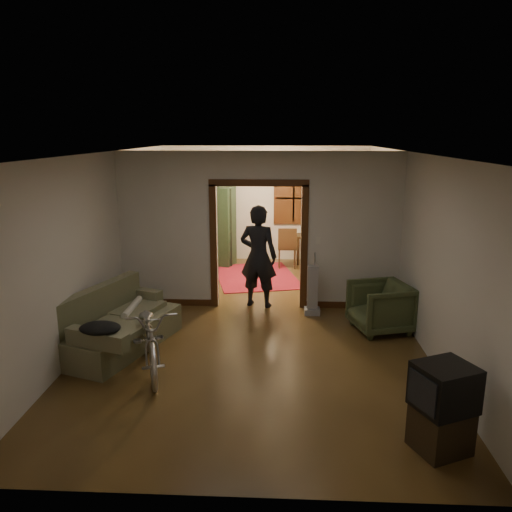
# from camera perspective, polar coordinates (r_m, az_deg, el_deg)

# --- Properties ---
(floor) EXTENTS (5.00, 8.50, 0.01)m
(floor) POSITION_cam_1_polar(r_m,az_deg,el_deg) (8.56, 0.10, -7.34)
(floor) COLOR #3D2A13
(floor) RESTS_ON ground
(ceiling) EXTENTS (5.00, 8.50, 0.01)m
(ceiling) POSITION_cam_1_polar(r_m,az_deg,el_deg) (7.98, 0.11, 11.75)
(ceiling) COLOR white
(ceiling) RESTS_ON floor
(wall_back) EXTENTS (5.00, 0.02, 2.80)m
(wall_back) POSITION_cam_1_polar(r_m,az_deg,el_deg) (12.34, 1.04, 5.98)
(wall_back) COLOR beige
(wall_back) RESTS_ON floor
(wall_left) EXTENTS (0.02, 8.50, 2.80)m
(wall_left) POSITION_cam_1_polar(r_m,az_deg,el_deg) (8.64, -16.71, 1.96)
(wall_left) COLOR beige
(wall_left) RESTS_ON floor
(wall_right) EXTENTS (0.02, 8.50, 2.80)m
(wall_right) POSITION_cam_1_polar(r_m,az_deg,el_deg) (8.42, 17.37, 1.61)
(wall_right) COLOR beige
(wall_right) RESTS_ON floor
(partition_wall) EXTENTS (5.00, 0.14, 2.80)m
(partition_wall) POSITION_cam_1_polar(r_m,az_deg,el_deg) (8.89, 0.33, 2.88)
(partition_wall) COLOR beige
(partition_wall) RESTS_ON floor
(door_casing) EXTENTS (1.74, 0.20, 2.32)m
(door_casing) POSITION_cam_1_polar(r_m,az_deg,el_deg) (8.95, 0.33, 0.99)
(door_casing) COLOR #3D200E
(door_casing) RESTS_ON floor
(far_window) EXTENTS (0.98, 0.06, 1.28)m
(far_window) POSITION_cam_1_polar(r_m,az_deg,el_deg) (12.28, 4.33, 6.61)
(far_window) COLOR black
(far_window) RESTS_ON wall_back
(chandelier) EXTENTS (0.24, 0.24, 0.24)m
(chandelier) POSITION_cam_1_polar(r_m,az_deg,el_deg) (10.50, 0.76, 9.81)
(chandelier) COLOR #FFE0A5
(chandelier) RESTS_ON ceiling
(light_switch) EXTENTS (0.08, 0.01, 0.12)m
(light_switch) POSITION_cam_1_polar(r_m,az_deg,el_deg) (8.86, 7.11, 1.75)
(light_switch) COLOR silver
(light_switch) RESTS_ON partition_wall
(sofa) EXTENTS (1.50, 2.17, 0.91)m
(sofa) POSITION_cam_1_polar(r_m,az_deg,el_deg) (7.62, -15.31, -6.91)
(sofa) COLOR #5B5D3E
(sofa) RESTS_ON floor
(rolled_paper) EXTENTS (0.10, 0.80, 0.10)m
(rolled_paper) POSITION_cam_1_polar(r_m,az_deg,el_deg) (7.83, -13.97, -5.68)
(rolled_paper) COLOR beige
(rolled_paper) RESTS_ON sofa
(jacket) EXTENTS (0.53, 0.40, 0.15)m
(jacket) POSITION_cam_1_polar(r_m,az_deg,el_deg) (6.72, -17.40, -7.86)
(jacket) COLOR black
(jacket) RESTS_ON sofa
(bicycle) EXTENTS (1.17, 1.90, 0.94)m
(bicycle) POSITION_cam_1_polar(r_m,az_deg,el_deg) (6.87, -11.98, -8.92)
(bicycle) COLOR silver
(bicycle) RESTS_ON floor
(armchair) EXTENTS (1.06, 1.05, 0.79)m
(armchair) POSITION_cam_1_polar(r_m,az_deg,el_deg) (8.24, 14.00, -5.68)
(armchair) COLOR #3C4728
(armchair) RESTS_ON floor
(tv_stand) EXTENTS (0.63, 0.61, 0.45)m
(tv_stand) POSITION_cam_1_polar(r_m,az_deg,el_deg) (5.58, 20.34, -18.10)
(tv_stand) COLOR black
(tv_stand) RESTS_ON floor
(crt_tv) EXTENTS (0.68, 0.65, 0.46)m
(crt_tv) POSITION_cam_1_polar(r_m,az_deg,el_deg) (5.35, 20.76, -13.87)
(crt_tv) COLOR black
(crt_tv) RESTS_ON tv_stand
(vacuum) EXTENTS (0.32, 0.28, 0.89)m
(vacuum) POSITION_cam_1_polar(r_m,az_deg,el_deg) (8.74, 6.48, -3.88)
(vacuum) COLOR gray
(vacuum) RESTS_ON floor
(person) EXTENTS (0.77, 0.60, 1.87)m
(person) POSITION_cam_1_polar(r_m,az_deg,el_deg) (8.98, 0.27, -0.04)
(person) COLOR black
(person) RESTS_ON floor
(oriental_rug) EXTENTS (2.14, 2.53, 0.02)m
(oriental_rug) POSITION_cam_1_polar(r_m,az_deg,el_deg) (11.06, -0.01, -2.34)
(oriental_rug) COLOR maroon
(oriental_rug) RESTS_ON floor
(locker) EXTENTS (1.04, 0.76, 1.87)m
(locker) POSITION_cam_1_polar(r_m,az_deg,el_deg) (11.96, -4.80, 3.43)
(locker) COLOR #1D301C
(locker) RESTS_ON floor
(globe) EXTENTS (0.31, 0.31, 0.31)m
(globe) POSITION_cam_1_polar(r_m,az_deg,el_deg) (11.82, -4.90, 8.22)
(globe) COLOR #1E5972
(globe) RESTS_ON locker
(desk) EXTENTS (0.94, 0.54, 0.69)m
(desk) POSITION_cam_1_polar(r_m,az_deg,el_deg) (12.20, 6.78, 0.75)
(desk) COLOR #322010
(desk) RESTS_ON floor
(desk_chair) EXTENTS (0.43, 0.43, 0.97)m
(desk_chair) POSITION_cam_1_polar(r_m,az_deg,el_deg) (11.75, 3.58, 1.01)
(desk_chair) COLOR #322010
(desk_chair) RESTS_ON floor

